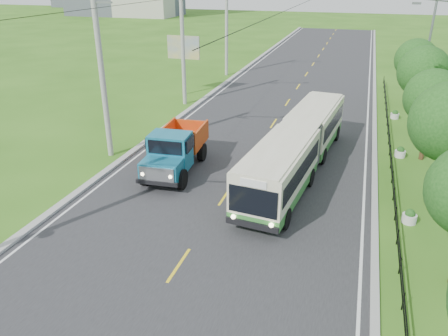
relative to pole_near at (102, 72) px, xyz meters
The scene contains 21 objects.
ground 13.24m from the pole_near, 47.45° to the right, with size 240.00×240.00×0.00m, color #2F6117.
road 14.67m from the pole_near, 53.09° to the left, with size 14.00×120.00×0.02m, color #28282B.
curb_left 12.14m from the pole_near, 84.48° to the left, with size 0.40×120.00×0.15m, color #9E9E99.
curb_right 19.60m from the pole_near, 35.52° to the left, with size 0.30×120.00×0.10m, color #9E9E99.
edge_line_left 12.22m from the pole_near, 81.66° to the left, with size 0.12×120.00×0.00m, color silver.
edge_line_right 19.21m from the pole_near, 36.41° to the left, with size 0.12×120.00×0.00m, color silver.
centre_dash 13.23m from the pole_near, 47.45° to the right, with size 0.12×2.20×0.00m, color yellow.
railing_right 17.68m from the pole_near, 17.09° to the left, with size 0.04×40.00×0.60m, color black.
pole_near is the anchor object (origin of this frame).
pole_mid 12.00m from the pole_near, 90.00° to the left, with size 3.51×0.32×10.00m.
pole_far 24.00m from the pole_near, 90.00° to the left, with size 3.51×0.32×10.00m.
tree_fourth 18.89m from the pole_near, 15.84° to the left, with size 3.24×3.31×5.40m.
tree_fifth 21.31m from the pole_near, 31.59° to the left, with size 3.48×3.52×5.80m.
tree_back 24.98m from the pole_near, 43.41° to the left, with size 3.30×3.36×5.50m.
streetlight_far 26.80m from the pole_near, 45.14° to the left, with size 3.02×0.20×9.07m.
planter_near 17.79m from the pole_near, 10.09° to the right, with size 0.64×0.64×0.67m.
planter_mid 18.23m from the pole_near, 16.52° to the left, with size 0.64×0.64×0.67m.
planter_far 21.83m from the pole_near, 37.63° to the left, with size 0.64×0.64×0.67m.
billboard_left 15.10m from the pole_near, 94.72° to the left, with size 3.00×0.20×5.20m.
bus 11.76m from the pole_near, ahead, with size 3.84×14.61×2.79m.
dump_truck 6.06m from the pole_near, 11.38° to the right, with size 2.71×6.07×2.49m.
Camera 1 is at (5.76, -12.55, 10.24)m, focal length 35.00 mm.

